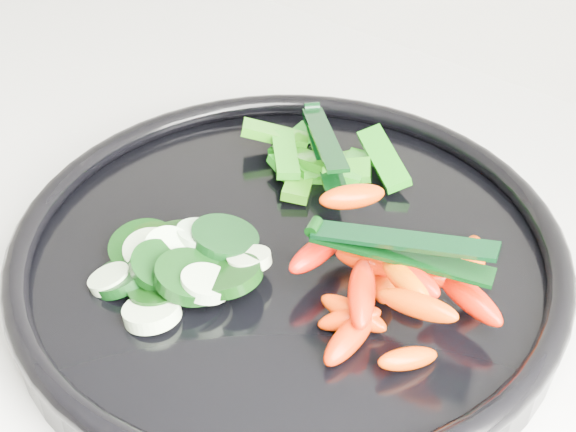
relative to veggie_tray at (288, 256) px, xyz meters
The scene contains 6 objects.
veggie_tray is the anchor object (origin of this frame).
cucumber_pile 0.08m from the veggie_tray, 128.37° to the right, with size 0.13×0.13×0.03m.
carrot_pile 0.09m from the veggie_tray, ahead, with size 0.15×0.16×0.05m.
pepper_pile 0.10m from the veggie_tray, 114.22° to the left, with size 0.14×0.11×0.03m.
tong_carrot 0.10m from the veggie_tray, ahead, with size 0.11×0.05×0.02m.
tong_pepper 0.10m from the veggie_tray, 112.87° to the left, with size 0.09×0.09×0.02m.
Camera 1 is at (0.35, 1.34, 1.31)m, focal length 50.00 mm.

